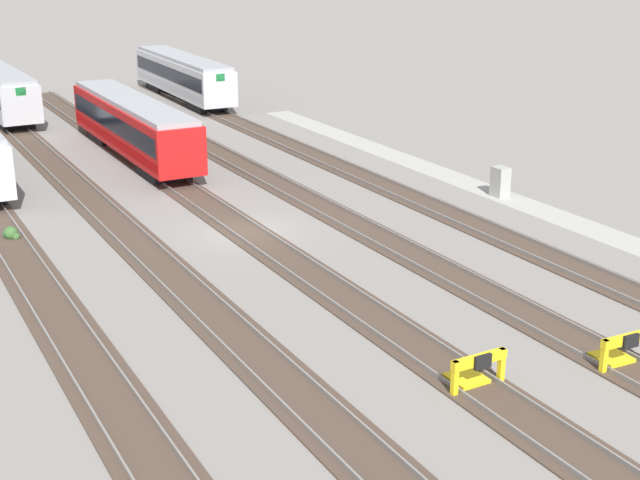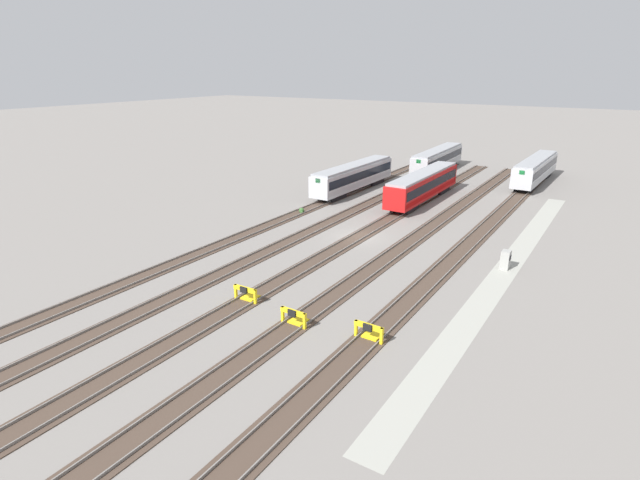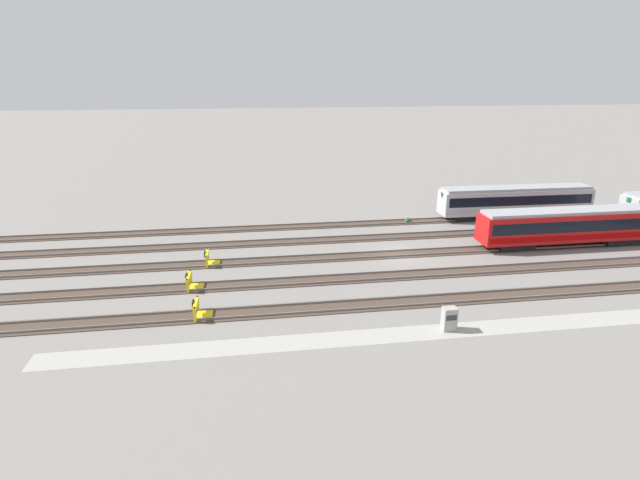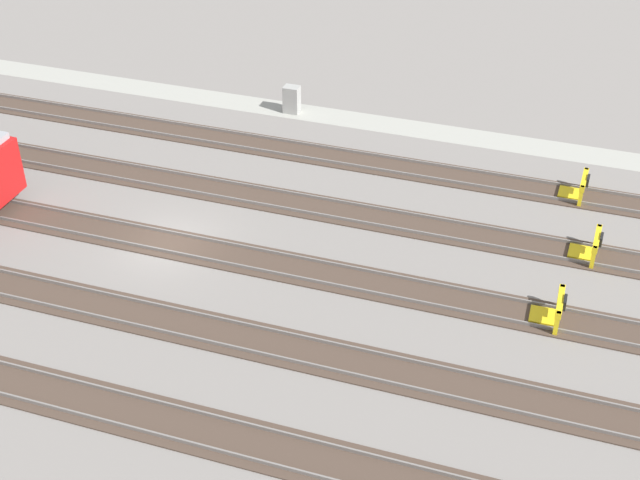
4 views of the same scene
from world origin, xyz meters
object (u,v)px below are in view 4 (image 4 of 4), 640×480
Objects in this scene: bumper_stop_near_inner_track at (589,247)px; bumper_stop_middle_track at (552,310)px; bumper_stop_nearest_track at (577,188)px; electrical_cabinet at (292,99)px.

bumper_stop_near_inner_track is 5.17m from bumper_stop_middle_track.
bumper_stop_near_inner_track is at bearing -102.06° from bumper_stop_middle_track.
bumper_stop_nearest_track is 17.12m from electrical_cabinet.
bumper_stop_nearest_track and bumper_stop_middle_track have the same top height.
electrical_cabinet is (17.52, -9.41, 0.29)m from bumper_stop_near_inner_track.
bumper_stop_nearest_track is at bearing -90.68° from bumper_stop_middle_track.
bumper_stop_middle_track is at bearing 138.64° from electrical_cabinet.
electrical_cabinet is (16.43, -14.47, 0.29)m from bumper_stop_middle_track.
bumper_stop_nearest_track and bumper_stop_near_inner_track have the same top height.
electrical_cabinet is at bearing -14.78° from bumper_stop_nearest_track.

